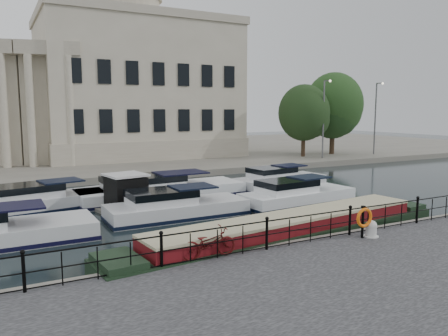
# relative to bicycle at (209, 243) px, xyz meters

# --- Properties ---
(ground_plane) EXTENTS (160.00, 160.00, 0.00)m
(ground_plane) POSITION_rel_bicycle_xyz_m (2.26, 2.10, -1.08)
(ground_plane) COLOR black
(ground_plane) RESTS_ON ground
(far_bank) EXTENTS (120.00, 42.00, 0.55)m
(far_bank) POSITION_rel_bicycle_xyz_m (2.26, 41.10, -0.80)
(far_bank) COLOR #6B665B
(far_bank) RESTS_ON ground_plane
(railing) EXTENTS (24.14, 0.14, 1.22)m
(railing) POSITION_rel_bicycle_xyz_m (2.26, -0.15, 0.12)
(railing) COLOR black
(railing) RESTS_ON near_quay
(civic_building) EXTENTS (53.55, 31.84, 16.85)m
(civic_building) POSITION_rel_bicycle_xyz_m (1.26, 36.81, 5.96)
(civic_building) COLOR #ADA38C
(civic_building) RESTS_ON far_bank
(lamp_posts) EXTENTS (8.24, 1.55, 8.07)m
(lamp_posts) POSITION_rel_bicycle_xyz_m (28.26, 22.80, 3.72)
(lamp_posts) COLOR #59595B
(lamp_posts) RESTS_ON far_bank
(bicycle) EXTENTS (2.01, 0.73, 1.05)m
(bicycle) POSITION_rel_bicycle_xyz_m (0.00, 0.00, 0.00)
(bicycle) COLOR #4A0D0D
(bicycle) RESTS_ON near_quay
(mooring_bollard) EXTENTS (0.60, 0.60, 0.67)m
(mooring_bollard) POSITION_rel_bicycle_xyz_m (6.83, -0.75, -0.21)
(mooring_bollard) COLOR beige
(mooring_bollard) RESTS_ON near_quay
(life_ring_post) EXTENTS (0.79, 0.21, 1.30)m
(life_ring_post) POSITION_rel_bicycle_xyz_m (6.39, -0.77, 0.29)
(life_ring_post) COLOR black
(life_ring_post) RESTS_ON near_quay
(narrowboat) EXTENTS (16.85, 3.98, 1.61)m
(narrowboat) POSITION_rel_bicycle_xyz_m (4.62, 1.51, -0.71)
(narrowboat) COLOR black
(narrowboat) RESTS_ON ground_plane
(harbour_hut) EXTENTS (3.10, 2.72, 2.17)m
(harbour_hut) POSITION_rel_bicycle_xyz_m (0.01, 10.43, -0.12)
(harbour_hut) COLOR #6B665B
(harbour_hut) RESTS_ON ground_plane
(cabin_cruisers) EXTENTS (26.97, 9.49, 1.99)m
(cabin_cruisers) POSITION_rel_bicycle_xyz_m (1.81, 10.38, -0.71)
(cabin_cruisers) COLOR silver
(cabin_cruisers) RESTS_ON ground_plane
(trees) EXTENTS (10.90, 6.82, 9.31)m
(trees) POSITION_rel_bicycle_xyz_m (27.24, 25.41, 4.46)
(trees) COLOR black
(trees) RESTS_ON far_bank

